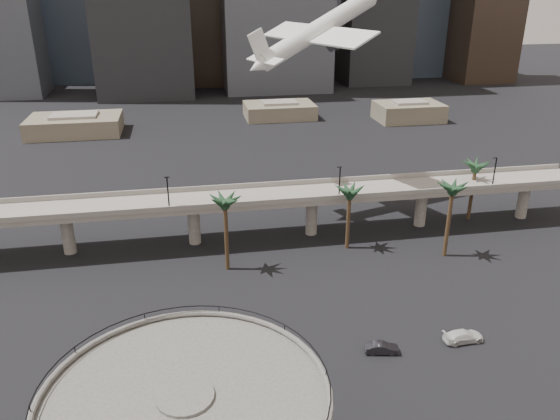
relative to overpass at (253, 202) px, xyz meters
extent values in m
cylinder|color=#4B4946|center=(-13.00, -59.00, 8.44)|extent=(22.00, 22.00, 0.45)
torus|color=#4B4946|center=(-13.00, -59.00, 8.91)|extent=(22.20, 22.20, 0.50)
torus|color=black|center=(-13.00, -59.00, 9.71)|extent=(21.80, 21.80, 0.10)
cube|color=slate|center=(0.00, 0.00, 0.66)|extent=(130.00, 9.00, 0.90)
cube|color=slate|center=(0.00, -4.50, 1.56)|extent=(130.00, 0.30, 1.00)
cube|color=slate|center=(0.00, 4.50, 1.56)|extent=(130.00, 0.30, 1.00)
cylinder|color=slate|center=(-33.00, 0.00, -3.54)|extent=(2.20, 2.20, 8.00)
cylinder|color=slate|center=(-11.00, 0.00, -3.54)|extent=(2.20, 2.20, 8.00)
cylinder|color=slate|center=(11.00, 0.00, -3.54)|extent=(2.20, 2.20, 8.00)
cylinder|color=slate|center=(33.00, 0.00, -3.54)|extent=(2.20, 2.20, 8.00)
cylinder|color=slate|center=(55.00, 0.00, -3.54)|extent=(2.20, 2.20, 8.00)
cylinder|color=black|center=(-15.00, -4.00, 4.16)|extent=(0.24, 0.24, 6.00)
cylinder|color=black|center=(15.00, -4.00, 4.16)|extent=(0.24, 0.24, 6.00)
cylinder|color=black|center=(45.00, -4.00, 4.16)|extent=(0.24, 0.24, 6.00)
cylinder|color=#45331D|center=(-6.00, -11.00, -1.26)|extent=(0.70, 0.70, 12.15)
ellipsoid|color=#18361E|center=(-6.00, -11.00, 5.21)|extent=(4.40, 4.40, 2.00)
cylinder|color=#45331D|center=(16.00, -7.00, -1.94)|extent=(0.70, 0.70, 10.80)
ellipsoid|color=#18361E|center=(16.00, -7.00, 3.86)|extent=(4.40, 4.40, 2.00)
cylinder|color=#45331D|center=(32.00, -13.00, -1.04)|extent=(0.70, 0.70, 12.60)
ellipsoid|color=#18361E|center=(32.00, -13.00, 5.66)|extent=(4.40, 4.40, 2.00)
cylinder|color=#45331D|center=(44.00, 1.00, -1.71)|extent=(0.70, 0.70, 11.25)
ellipsoid|color=#18361E|center=(44.00, 1.00, 4.31)|extent=(4.40, 4.40, 2.00)
cube|color=#625A48|center=(-45.00, 85.00, -4.59)|extent=(28.00, 18.00, 5.50)
cube|color=slate|center=(-45.00, 85.00, -1.44)|extent=(14.00, 9.00, 0.80)
cube|color=#625A48|center=(22.00, 95.00, -4.84)|extent=(24.00, 16.00, 5.00)
cube|color=slate|center=(22.00, 95.00, -1.94)|extent=(12.00, 8.00, 0.80)
cube|color=#625A48|center=(65.00, 83.00, -4.34)|extent=(22.00, 15.00, 6.00)
cube|color=slate|center=(65.00, 83.00, -0.94)|extent=(11.00, 7.50, 0.80)
cube|color=#354151|center=(-55.00, 190.00, 17.68)|extent=(30.00, 30.00, 50.04)
cube|color=#7E6F57|center=(55.00, 185.00, 14.55)|extent=(24.00, 24.00, 43.79)
cube|color=#2D2119|center=(130.00, 155.00, 22.89)|extent=(26.00, 26.00, 60.47)
cube|color=#7E6F57|center=(18.00, 205.00, 12.47)|extent=(22.00, 22.00, 39.62)
cylinder|color=silver|center=(15.11, 14.40, 28.84)|extent=(25.74, 13.62, 13.93)
cone|color=silver|center=(2.33, 8.95, 22.91)|extent=(5.24, 4.58, 4.21)
cube|color=silver|center=(14.50, 14.14, 27.92)|extent=(16.96, 29.24, 2.80)
cube|color=silver|center=(3.84, 9.59, 24.04)|extent=(5.89, 9.85, 1.14)
cube|color=silver|center=(2.85, 9.17, 26.55)|extent=(4.71, 2.26, 6.15)
cylinder|color=#26262B|center=(13.30, 19.46, 26.85)|extent=(4.93, 3.57, 3.40)
cylinder|color=#26262B|center=(17.51, 9.59, 26.85)|extent=(4.93, 3.57, 3.40)
imported|color=maroon|center=(-10.59, -39.48, -6.52)|extent=(5.10, 2.78, 1.65)
imported|color=black|center=(11.68, -36.96, -6.60)|extent=(4.68, 2.37, 1.47)
imported|color=silver|center=(23.29, -36.54, -6.54)|extent=(5.59, 2.47, 1.60)
camera|label=1|loc=(-11.75, -91.84, 37.49)|focal=35.00mm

